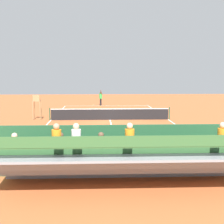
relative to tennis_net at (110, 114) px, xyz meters
The scene contains 12 objects.
ground_plane 0.50m from the tennis_net, ahead, with size 60.00×60.00×0.00m, color #BC6033.
court_line_markings 0.50m from the tennis_net, 90.00° to the right, with size 10.10×22.20×0.01m.
tennis_net is the anchor object (origin of this frame).
backdrop_wall 14.01m from the tennis_net, 90.00° to the left, with size 18.00×0.16×2.00m, color #235633.
bleacher_stand 15.41m from the tennis_net, 89.49° to the left, with size 9.06×2.40×2.48m.
umpire_chair 6.26m from the tennis_net, ahead, with size 0.67×0.67×2.14m.
courtside_bench 13.52m from the tennis_net, 101.00° to the left, with size 1.80×0.40×0.93m.
equipment_bag 13.41m from the tennis_net, 92.02° to the left, with size 0.90×0.36×0.36m, color black.
tennis_player 11.24m from the tennis_net, 86.25° to the right, with size 0.46×0.56×1.93m.
tennis_racket 11.82m from the tennis_net, 82.11° to the right, with size 0.40×0.58×0.03m.
tennis_ball_near 10.10m from the tennis_net, 85.71° to the right, with size 0.07×0.07×0.07m, color #CCDB33.
tennis_ball_far 10.65m from the tennis_net, 97.64° to the right, with size 0.07×0.07×0.07m, color #CCDB33.
Camera 1 is at (0.92, 25.83, 4.07)m, focal length 49.21 mm.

